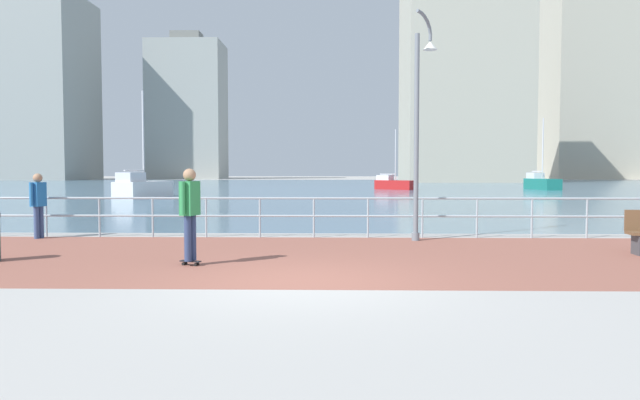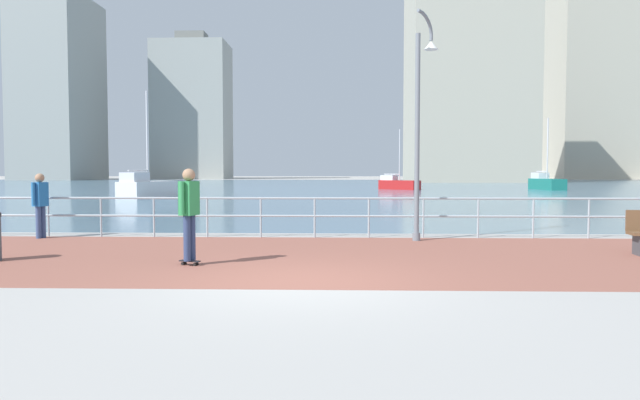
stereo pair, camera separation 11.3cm
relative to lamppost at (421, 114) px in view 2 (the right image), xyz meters
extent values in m
plane|color=#ADAAA5|center=(-2.66, 34.46, -3.13)|extent=(220.00, 220.00, 0.00)
cube|color=#935647|center=(-2.66, -2.83, -3.13)|extent=(28.00, 6.63, 0.01)
cube|color=slate|center=(-2.66, 45.49, -3.13)|extent=(180.00, 88.00, 0.00)
cylinder|color=#9EADB7|center=(-9.66, 0.49, -2.62)|extent=(0.05, 0.05, 1.02)
cylinder|color=#9EADB7|center=(-8.26, 0.49, -2.62)|extent=(0.05, 0.05, 1.02)
cylinder|color=#9EADB7|center=(-6.86, 0.49, -2.62)|extent=(0.05, 0.05, 1.02)
cylinder|color=#9EADB7|center=(-5.46, 0.49, -2.62)|extent=(0.05, 0.05, 1.02)
cylinder|color=#9EADB7|center=(-4.06, 0.49, -2.62)|extent=(0.05, 0.05, 1.02)
cylinder|color=#9EADB7|center=(-2.66, 0.49, -2.62)|extent=(0.05, 0.05, 1.02)
cylinder|color=#9EADB7|center=(-1.26, 0.49, -2.62)|extent=(0.05, 0.05, 1.02)
cylinder|color=#9EADB7|center=(0.14, 0.49, -2.62)|extent=(0.05, 0.05, 1.02)
cylinder|color=#9EADB7|center=(1.54, 0.49, -2.62)|extent=(0.05, 0.05, 1.02)
cylinder|color=#9EADB7|center=(2.94, 0.49, -2.62)|extent=(0.05, 0.05, 1.02)
cylinder|color=#9EADB7|center=(4.34, 0.49, -2.62)|extent=(0.05, 0.05, 1.02)
cylinder|color=#9EADB7|center=(-2.66, 0.49, -2.11)|extent=(25.20, 0.06, 0.06)
cylinder|color=#9EADB7|center=(-2.66, 0.49, -2.57)|extent=(25.20, 0.06, 0.06)
cylinder|color=slate|center=(-0.11, -0.11, -3.03)|extent=(0.19, 0.19, 0.20)
cylinder|color=slate|center=(-0.11, -0.11, -0.60)|extent=(0.12, 0.12, 5.07)
cylinder|color=slate|center=(-0.05, -0.06, 2.48)|extent=(0.19, 0.19, 0.11)
cylinder|color=slate|center=(0.05, 0.05, 2.43)|extent=(0.19, 0.20, 0.15)
cylinder|color=slate|center=(0.14, 0.15, 2.35)|extent=(0.19, 0.19, 0.18)
cylinder|color=slate|center=(0.21, 0.22, 2.23)|extent=(0.17, 0.18, 0.19)
cylinder|color=slate|center=(0.26, 0.26, 2.09)|extent=(0.15, 0.15, 0.19)
cylinder|color=slate|center=(0.27, 0.28, 1.93)|extent=(0.12, 0.12, 0.17)
cone|color=silver|center=(0.27, 0.28, 1.73)|extent=(0.36, 0.36, 0.22)
cylinder|color=black|center=(-4.90, -4.00, -3.10)|extent=(0.07, 0.05, 0.06)
cylinder|color=black|center=(-4.88, -3.93, -3.10)|extent=(0.07, 0.05, 0.06)
cylinder|color=black|center=(-4.66, -4.08, -3.10)|extent=(0.07, 0.05, 0.06)
cylinder|color=black|center=(-4.64, -4.01, -3.10)|extent=(0.07, 0.05, 0.06)
cube|color=black|center=(-4.77, -4.01, -3.05)|extent=(0.41, 0.23, 0.02)
cylinder|color=navy|center=(-4.80, -4.08, -2.63)|extent=(0.17, 0.17, 0.84)
cylinder|color=navy|center=(-4.74, -3.93, -2.63)|extent=(0.17, 0.17, 0.84)
cube|color=#2D8C4C|center=(-4.77, -4.01, -1.90)|extent=(0.34, 0.40, 0.62)
cylinder|color=#2D8C4C|center=(-4.84, -4.22, -1.88)|extent=(0.11, 0.11, 0.59)
cylinder|color=#2D8C4C|center=(-4.69, -3.79, -1.88)|extent=(0.11, 0.11, 0.59)
sphere|color=#A37A5B|center=(-4.77, -4.01, -1.47)|extent=(0.23, 0.23, 0.23)
cylinder|color=#384C7A|center=(-9.66, 0.22, -2.72)|extent=(0.16, 0.16, 0.82)
cylinder|color=#384C7A|center=(-9.70, 0.06, -2.72)|extent=(0.16, 0.16, 0.82)
cube|color=#236BB2|center=(-9.68, 0.14, -2.00)|extent=(0.32, 0.39, 0.61)
cylinder|color=#236BB2|center=(-9.62, 0.36, -1.99)|extent=(0.11, 0.11, 0.58)
cylinder|color=#236BB2|center=(-9.74, -0.08, -1.99)|extent=(0.11, 0.11, 0.58)
sphere|color=#A37A5B|center=(-9.68, 0.14, -1.58)|extent=(0.23, 0.23, 0.23)
cube|color=#3F4247|center=(4.10, -2.47, -2.91)|extent=(0.08, 0.38, 0.45)
cube|color=white|center=(-14.18, 22.31, -2.62)|extent=(2.58, 5.01, 1.03)
cube|color=silver|center=(-14.52, 20.91, -1.82)|extent=(1.42, 1.92, 0.57)
cylinder|color=silver|center=(-14.18, 22.31, 0.75)|extent=(0.11, 0.11, 5.71)
cylinder|color=silver|center=(-14.43, 21.28, -1.42)|extent=(0.60, 2.12, 0.09)
cube|color=#B21E1E|center=(3.38, 37.86, -2.73)|extent=(3.64, 3.41, 0.82)
cube|color=silver|center=(2.53, 38.62, -2.09)|extent=(1.58, 1.53, 0.45)
cylinder|color=silver|center=(3.38, 37.86, -0.05)|extent=(0.09, 0.09, 4.54)
cylinder|color=silver|center=(2.75, 38.41, -1.77)|extent=(1.33, 1.19, 0.07)
cube|color=#197266|center=(16.41, 37.91, -2.65)|extent=(1.93, 4.65, 0.97)
cube|color=silver|center=(16.24, 39.25, -1.90)|extent=(1.17, 1.73, 0.54)
cylinder|color=silver|center=(16.41, 37.91, 0.52)|extent=(0.11, 0.11, 5.37)
cylinder|color=silver|center=(16.29, 38.89, -1.52)|extent=(0.33, 2.02, 0.09)
cube|color=#B2AD99|center=(47.49, 100.28, 15.75)|extent=(16.88, 13.22, 37.78)
cube|color=#B2AD99|center=(16.55, 71.41, 11.12)|extent=(16.88, 14.24, 28.51)
cube|color=#939993|center=(-51.61, 88.46, 12.87)|extent=(10.99, 16.17, 32.00)
cube|color=#939993|center=(-30.48, 99.22, 9.95)|extent=(13.93, 10.40, 26.16)
cube|color=slate|center=(-30.48, 99.22, 24.03)|extent=(5.57, 4.16, 2.00)
camera|label=1|loc=(-2.15, -14.63, -1.38)|focal=32.95mm
camera|label=2|loc=(-2.03, -14.62, -1.38)|focal=32.95mm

